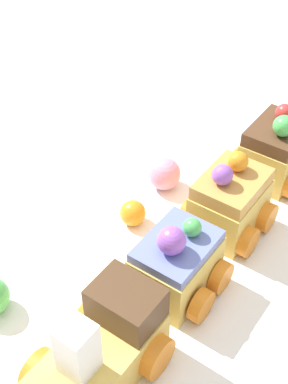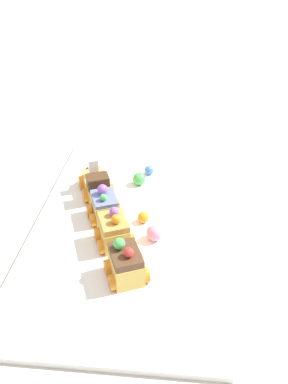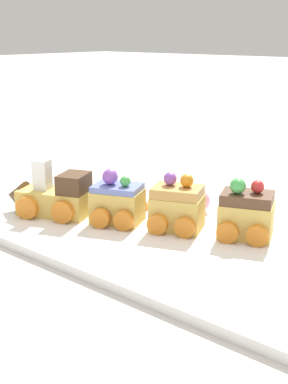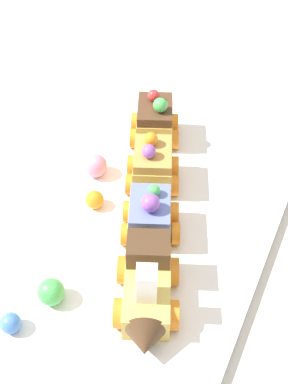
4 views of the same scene
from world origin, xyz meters
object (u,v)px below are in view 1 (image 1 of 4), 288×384
(gumball_pink, at_px, (164,174))
(cake_car_chocolate, at_px, (275,151))
(gumball_orange, at_px, (133,213))
(cake_car_blueberry, at_px, (178,264))
(cake_car_caramel, at_px, (229,203))
(cake_train_locomotive, at_px, (92,364))

(gumball_pink, bearing_deg, cake_car_chocolate, 157.44)
(cake_car_chocolate, bearing_deg, gumball_orange, -27.88)
(cake_car_chocolate, distance_m, gumball_orange, 0.15)
(cake_car_blueberry, relative_size, cake_car_caramel, 1.00)
(cake_train_locomotive, distance_m, cake_car_chocolate, 0.28)
(cake_train_locomotive, distance_m, gumball_orange, 0.16)
(cake_car_blueberry, height_order, cake_car_caramel, cake_car_caramel)
(gumball_orange, distance_m, gumball_pink, 0.06)
(cake_train_locomotive, xyz_separation_m, cake_car_caramel, (-0.17, -0.07, 0.00))
(cake_car_blueberry, bearing_deg, cake_train_locomotive, -0.03)
(cake_car_chocolate, xyz_separation_m, gumball_orange, (0.15, -0.02, -0.02))
(cake_car_chocolate, distance_m, gumball_pink, 0.11)
(cake_car_caramel, bearing_deg, gumball_orange, -57.58)
(cake_car_caramel, bearing_deg, gumball_pink, -99.38)
(cake_train_locomotive, bearing_deg, gumball_pink, -159.06)
(cake_car_caramel, bearing_deg, cake_train_locomotive, 0.06)
(cake_train_locomotive, height_order, gumball_orange, cake_train_locomotive)
(cake_car_caramel, height_order, gumball_pink, cake_car_caramel)
(gumball_orange, bearing_deg, cake_car_blueberry, 84.30)
(cake_car_caramel, xyz_separation_m, gumball_orange, (0.07, -0.05, -0.02))
(cake_car_blueberry, bearing_deg, gumball_pink, -141.33)
(cake_car_blueberry, xyz_separation_m, gumball_pink, (-0.06, -0.11, -0.01))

